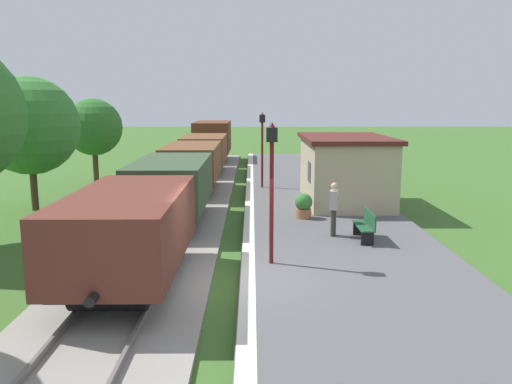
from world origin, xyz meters
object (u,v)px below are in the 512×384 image
at_px(freight_train, 194,162).
at_px(bench_down_platform, 318,173).
at_px(person_waiting, 334,207).
at_px(potted_planter, 304,205).
at_px(tree_field_left, 94,127).
at_px(lamp_post_far, 262,136).
at_px(station_hut, 345,169).
at_px(lamp_post_near, 272,167).
at_px(bench_near_hut, 366,225).
at_px(tree_trackside_far, 29,126).

distance_m(freight_train, bench_down_platform, 6.55).
bearing_deg(person_waiting, potted_planter, -58.70).
height_order(person_waiting, tree_field_left, tree_field_left).
height_order(bench_down_platform, person_waiting, person_waiting).
relative_size(freight_train, lamp_post_far, 8.81).
xyz_separation_m(station_hut, bench_down_platform, (-0.41, 5.47, -0.93)).
xyz_separation_m(bench_down_platform, lamp_post_near, (-2.98, -13.87, 2.08)).
distance_m(bench_near_hut, person_waiting, 1.15).
distance_m(bench_down_platform, lamp_post_near, 14.34).
xyz_separation_m(bench_near_hut, person_waiting, (-0.91, 0.52, 0.46)).
distance_m(freight_train, bench_near_hut, 12.18).
bearing_deg(bench_down_platform, tree_field_left, 179.19).
distance_m(station_hut, potted_planter, 3.79).
bearing_deg(tree_field_left, person_waiting, -46.10).
xyz_separation_m(station_hut, lamp_post_near, (-3.39, -8.41, 1.15)).
height_order(freight_train, station_hut, station_hut).
distance_m(station_hut, bench_near_hut, 6.22).
bearing_deg(person_waiting, freight_train, -44.76).
distance_m(bench_down_platform, tree_field_left, 11.99).
distance_m(lamp_post_near, tree_field_left, 16.55).
bearing_deg(tree_field_left, potted_planter, -40.66).
xyz_separation_m(tree_trackside_far, tree_field_left, (0.74, 6.08, -0.36)).
xyz_separation_m(station_hut, tree_field_left, (-12.15, 5.63, 1.47)).
relative_size(lamp_post_near, lamp_post_far, 1.00).
xyz_separation_m(bench_down_platform, lamp_post_far, (-2.98, -1.68, 2.08)).
bearing_deg(lamp_post_near, bench_near_hut, 37.28).
distance_m(bench_near_hut, tree_trackside_far, 13.99).
height_order(station_hut, person_waiting, station_hut).
xyz_separation_m(freight_train, station_hut, (6.80, -4.20, 0.19)).
distance_m(freight_train, tree_field_left, 5.78).
bearing_deg(lamp_post_near, potted_planter, 75.52).
relative_size(station_hut, tree_field_left, 1.26).
bearing_deg(station_hut, freight_train, 148.27).
relative_size(lamp_post_near, tree_field_left, 0.80).
bearing_deg(bench_near_hut, lamp_post_near, -142.72).
bearing_deg(lamp_post_far, potted_planter, -78.65).
bearing_deg(bench_near_hut, lamp_post_far, 106.72).
xyz_separation_m(bench_near_hut, lamp_post_far, (-2.98, 9.92, 2.08)).
bearing_deg(lamp_post_near, lamp_post_far, 90.00).
relative_size(freight_train, tree_field_left, 7.08).
height_order(person_waiting, potted_planter, person_waiting).
bearing_deg(potted_planter, bench_near_hut, -62.36).
bearing_deg(bench_near_hut, person_waiting, 150.43).
height_order(lamp_post_near, lamp_post_far, same).
bearing_deg(freight_train, tree_trackside_far, -142.65).
xyz_separation_m(station_hut, tree_trackside_far, (-12.89, -0.44, 1.83)).
bearing_deg(person_waiting, station_hut, -87.15).
xyz_separation_m(lamp_post_far, tree_field_left, (-8.76, 1.85, 0.32)).
xyz_separation_m(station_hut, bench_near_hut, (-0.41, -6.14, -0.93)).
relative_size(station_hut, person_waiting, 3.39).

